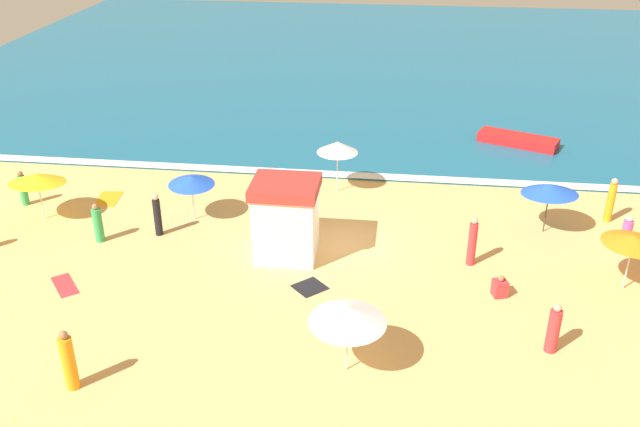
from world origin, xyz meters
TOP-DOWN VIEW (x-y plane):
  - ground_plane at (0.00, 0.00)m, footprint 60.00×60.00m
  - ocean_water at (0.00, 28.00)m, footprint 60.00×44.00m
  - wave_breaker_foam at (0.00, 6.30)m, footprint 57.00×0.70m
  - lifeguard_cabana at (-2.15, -1.12)m, footprint 2.38×2.13m
  - beach_umbrella_0 at (-12.47, 0.57)m, footprint 2.72×2.74m
  - beach_umbrella_1 at (-0.88, 4.69)m, footprint 1.85×1.85m
  - beach_umbrella_2 at (-6.36, 1.27)m, footprint 2.59×2.60m
  - beach_umbrella_3 at (9.61, -1.94)m, footprint 2.30×2.29m
  - beach_umbrella_5 at (7.57, 1.95)m, footprint 2.99×3.00m
  - beach_umbrella_6 at (0.63, -7.34)m, footprint 3.09×3.10m
  - beachgoer_0 at (5.37, -2.91)m, footprint 0.55×0.55m
  - beachgoer_1 at (-6.80, -9.03)m, footprint 0.51×0.51m
  - beachgoer_4 at (6.57, -5.72)m, footprint 0.50×0.50m
  - beachgoer_5 at (-7.36, -0.17)m, footprint 0.36×0.36m
  - beachgoer_6 at (10.28, 3.19)m, footprint 0.41×0.41m
  - beachgoer_8 at (10.23, 0.60)m, footprint 0.37×0.37m
  - beachgoer_9 at (4.54, -0.94)m, footprint 0.42×0.42m
  - beachgoer_10 at (-13.88, 1.71)m, footprint 0.43×0.43m
  - beachgoer_11 at (-9.44, -0.95)m, footprint 0.43×0.43m
  - beach_towel_0 at (-10.61, 2.64)m, footprint 1.08×1.61m
  - beach_towel_1 at (-9.38, -4.13)m, footprint 1.44×1.57m
  - beach_towel_2 at (-1.00, -3.20)m, footprint 1.40×1.40m
  - small_boat_0 at (7.73, 11.26)m, footprint 4.12×2.68m

SIDE VIEW (x-z plane):
  - ground_plane at x=0.00m, z-range 0.00..0.00m
  - beach_towel_0 at x=-10.61m, z-range 0.00..0.01m
  - beach_towel_1 at x=-9.38m, z-range 0.00..0.01m
  - beach_towel_2 at x=-1.00m, z-range 0.00..0.01m
  - ocean_water at x=0.00m, z-range 0.00..0.10m
  - wave_breaker_foam at x=0.00m, z-range 0.10..0.11m
  - beachgoer_0 at x=5.37m, z-range -0.07..0.70m
  - small_boat_0 at x=7.73m, z-range 0.10..0.58m
  - beachgoer_8 at x=10.23m, z-range -0.05..1.50m
  - beachgoer_10 at x=-13.88m, z-range -0.05..1.49m
  - beachgoer_11 at x=-9.44m, z-range -0.06..1.53m
  - beachgoer_4 at x=6.57m, z-range -0.06..1.59m
  - beachgoer_5 at x=-7.36m, z-range -0.03..1.71m
  - beachgoer_1 at x=-6.80m, z-range -0.06..1.83m
  - beachgoer_9 at x=4.54m, z-range -0.04..1.82m
  - beachgoer_6 at x=10.28m, z-range -0.03..1.85m
  - lifeguard_cabana at x=-2.15m, z-range 0.03..2.99m
  - beach_umbrella_2 at x=-6.36m, z-range 0.75..2.70m
  - beach_umbrella_0 at x=-12.47m, z-range 0.74..2.85m
  - beach_umbrella_5 at x=7.57m, z-range 0.78..2.91m
  - beach_umbrella_3 at x=9.61m, z-range 0.84..2.93m
  - beach_umbrella_6 at x=0.63m, z-range 0.81..2.97m
  - beach_umbrella_1 at x=-0.88m, z-range 0.91..3.24m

